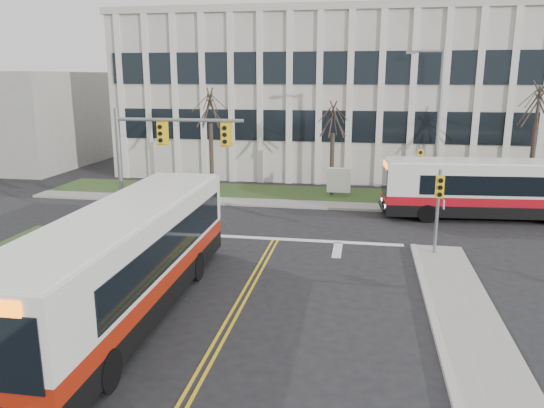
{
  "coord_description": "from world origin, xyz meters",
  "views": [
    {
      "loc": [
        3.98,
        -15.85,
        7.6
      ],
      "look_at": [
        -0.0,
        7.08,
        2.0
      ],
      "focal_mm": 35.0,
      "sensor_mm": 36.0,
      "label": 1
    }
  ],
  "objects": [
    {
      "name": "ground",
      "position": [
        0.0,
        0.0,
        0.0
      ],
      "size": [
        120.0,
        120.0,
        0.0
      ],
      "primitive_type": "plane",
      "color": "black",
      "rests_on": "ground"
    },
    {
      "name": "sidewalk_cross",
      "position": [
        5.0,
        15.2,
        0.07
      ],
      "size": [
        44.0,
        1.6,
        0.14
      ],
      "primitive_type": "cube",
      "color": "#9E9B93",
      "rests_on": "ground"
    },
    {
      "name": "building_lawn",
      "position": [
        5.0,
        18.0,
        0.06
      ],
      "size": [
        44.0,
        5.0,
        0.12
      ],
      "primitive_type": "cube",
      "color": "#2F4D21",
      "rests_on": "ground"
    },
    {
      "name": "office_building",
      "position": [
        5.0,
        30.0,
        6.0
      ],
      "size": [
        40.0,
        16.0,
        12.0
      ],
      "primitive_type": "cube",
      "color": "beige",
      "rests_on": "ground"
    },
    {
      "name": "building_annex",
      "position": [
        -26.0,
        26.0,
        4.0
      ],
      "size": [
        12.0,
        12.0,
        8.0
      ],
      "primitive_type": "cube",
      "color": "#9E9B93",
      "rests_on": "ground"
    },
    {
      "name": "mast_arm_signal",
      "position": [
        -5.62,
        7.16,
        4.26
      ],
      "size": [
        6.11,
        0.38,
        6.2
      ],
      "color": "slate",
      "rests_on": "ground"
    },
    {
      "name": "signal_pole_near",
      "position": [
        7.2,
        6.9,
        2.5
      ],
      "size": [
        0.34,
        0.39,
        3.8
      ],
      "color": "slate",
      "rests_on": "ground"
    },
    {
      "name": "signal_pole_far",
      "position": [
        7.2,
        15.4,
        2.5
      ],
      "size": [
        0.34,
        0.39,
        3.8
      ],
      "color": "slate",
      "rests_on": "ground"
    },
    {
      "name": "streetlight",
      "position": [
        8.03,
        16.2,
        5.19
      ],
      "size": [
        2.15,
        0.25,
        9.2
      ],
      "color": "slate",
      "rests_on": "ground"
    },
    {
      "name": "directory_sign",
      "position": [
        2.5,
        17.5,
        1.17
      ],
      "size": [
        1.5,
        0.12,
        2.0
      ],
      "color": "slate",
      "rests_on": "ground"
    },
    {
      "name": "tree_left",
      "position": [
        -6.0,
        18.0,
        5.51
      ],
      "size": [
        1.8,
        1.8,
        7.7
      ],
      "color": "#42352B",
      "rests_on": "ground"
    },
    {
      "name": "tree_mid",
      "position": [
        2.0,
        18.2,
        4.88
      ],
      "size": [
        1.8,
        1.8,
        6.82
      ],
      "color": "#42352B",
      "rests_on": "ground"
    },
    {
      "name": "tree_right",
      "position": [
        14.0,
        18.0,
        5.91
      ],
      "size": [
        1.8,
        1.8,
        8.25
      ],
      "color": "#42352B",
      "rests_on": "ground"
    },
    {
      "name": "bus_main",
      "position": [
        -3.39,
        -0.84,
        1.75
      ],
      "size": [
        3.02,
        13.17,
        3.5
      ],
      "primitive_type": null,
      "rotation": [
        0.0,
        0.0,
        0.01
      ],
      "color": "silver",
      "rests_on": "ground"
    },
    {
      "name": "bus_cross",
      "position": [
        11.09,
        14.0,
        1.57
      ],
      "size": [
        11.96,
        3.49,
        3.15
      ],
      "primitive_type": null,
      "rotation": [
        0.0,
        0.0,
        -1.49
      ],
      "color": "silver",
      "rests_on": "ground"
    }
  ]
}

